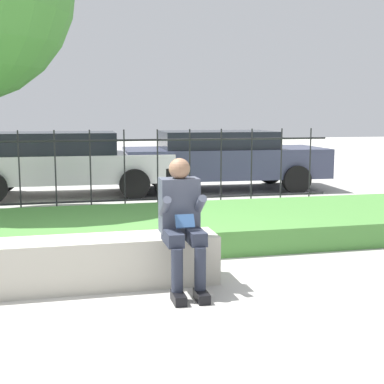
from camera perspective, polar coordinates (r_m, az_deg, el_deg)
name	(u,v)px	position (r m, az deg, el deg)	size (l,w,h in m)	color
ground_plane	(109,285)	(5.57, -8.82, -9.81)	(60.00, 60.00, 0.00)	#B2AFA8
stone_bench	(96,265)	(5.49, -10.24, -7.66)	(2.47, 0.51, 0.50)	#B7B2A3
person_seated_reader	(182,218)	(5.20, -1.11, -2.82)	(0.42, 0.73, 1.30)	black
grass_berm	(98,231)	(7.32, -10.02, -4.10)	(10.32, 2.33, 0.32)	#4C893D
iron_fence	(91,173)	(8.87, -10.77, 2.03)	(8.32, 0.03, 1.47)	#232326
car_parked_center	(63,162)	(11.59, -13.59, 3.17)	(4.49, 1.94, 1.34)	silver
car_parked_right	(223,158)	(12.11, 3.29, 3.64)	(4.55, 2.11, 1.33)	#383D56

